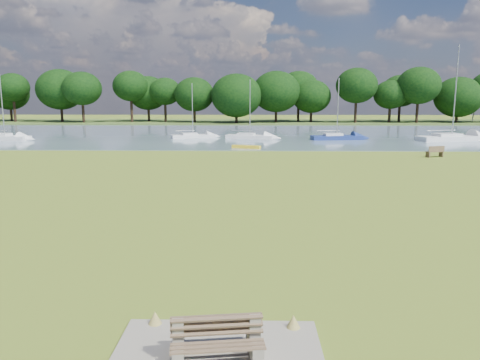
{
  "coord_description": "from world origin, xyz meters",
  "views": [
    {
      "loc": [
        0.65,
        -22.34,
        5.15
      ],
      "look_at": [
        0.16,
        -2.0,
        1.5
      ],
      "focal_mm": 35.0,
      "sensor_mm": 36.0,
      "label": 1
    }
  ],
  "objects_px": {
    "sailboat_0": "(451,136)",
    "sailboat_4": "(192,135)",
    "sailboat_2": "(249,135)",
    "bench_pair": "(217,340)",
    "sailboat_1": "(4,136)",
    "sailboat_5": "(336,136)",
    "riverbank_bench": "(435,152)",
    "kayak": "(246,147)"
  },
  "relations": [
    {
      "from": "bench_pair",
      "to": "sailboat_1",
      "type": "xyz_separation_m",
      "value": [
        -28.48,
        46.1,
        0.03
      ]
    },
    {
      "from": "sailboat_0",
      "to": "sailboat_4",
      "type": "relative_size",
      "value": 1.63
    },
    {
      "from": "sailboat_2",
      "to": "sailboat_4",
      "type": "distance_m",
      "value": 7.05
    },
    {
      "from": "sailboat_1",
      "to": "sailboat_2",
      "type": "relative_size",
      "value": 1.07
    },
    {
      "from": "sailboat_2",
      "to": "bench_pair",
      "type": "bearing_deg",
      "value": -75.28
    },
    {
      "from": "bench_pair",
      "to": "kayak",
      "type": "relative_size",
      "value": 0.66
    },
    {
      "from": "sailboat_2",
      "to": "riverbank_bench",
      "type": "bearing_deg",
      "value": -31.45
    },
    {
      "from": "sailboat_1",
      "to": "sailboat_5",
      "type": "relative_size",
      "value": 1.06
    },
    {
      "from": "bench_pair",
      "to": "sailboat_2",
      "type": "bearing_deg",
      "value": 81.84
    },
    {
      "from": "riverbank_bench",
      "to": "sailboat_4",
      "type": "bearing_deg",
      "value": 123.75
    },
    {
      "from": "bench_pair",
      "to": "riverbank_bench",
      "type": "xyz_separation_m",
      "value": [
        16.41,
        31.8,
        0.0
      ]
    },
    {
      "from": "bench_pair",
      "to": "sailboat_1",
      "type": "height_order",
      "value": "sailboat_1"
    },
    {
      "from": "sailboat_0",
      "to": "sailboat_1",
      "type": "bearing_deg",
      "value": 165.63
    },
    {
      "from": "sailboat_1",
      "to": "sailboat_0",
      "type": "bearing_deg",
      "value": 12.26
    },
    {
      "from": "sailboat_0",
      "to": "sailboat_5",
      "type": "distance_m",
      "value": 13.19
    },
    {
      "from": "bench_pair",
      "to": "sailboat_0",
      "type": "xyz_separation_m",
      "value": [
        23.93,
        46.64,
        0.07
      ]
    },
    {
      "from": "sailboat_0",
      "to": "bench_pair",
      "type": "bearing_deg",
      "value": -132.13
    },
    {
      "from": "bench_pair",
      "to": "sailboat_2",
      "type": "relative_size",
      "value": 0.27
    },
    {
      "from": "sailboat_0",
      "to": "sailboat_5",
      "type": "height_order",
      "value": "sailboat_0"
    },
    {
      "from": "riverbank_bench",
      "to": "sailboat_2",
      "type": "xyz_separation_m",
      "value": [
        -15.99,
        16.94,
        -0.05
      ]
    },
    {
      "from": "riverbank_bench",
      "to": "sailboat_4",
      "type": "height_order",
      "value": "sailboat_4"
    },
    {
      "from": "riverbank_bench",
      "to": "bench_pair",
      "type": "bearing_deg",
      "value": -136.46
    },
    {
      "from": "sailboat_4",
      "to": "sailboat_5",
      "type": "relative_size",
      "value": 0.93
    },
    {
      "from": "kayak",
      "to": "sailboat_4",
      "type": "xyz_separation_m",
      "value": [
        -6.78,
        11.2,
        0.25
      ]
    },
    {
      "from": "sailboat_2",
      "to": "sailboat_4",
      "type": "height_order",
      "value": "sailboat_2"
    },
    {
      "from": "kayak",
      "to": "sailboat_4",
      "type": "bearing_deg",
      "value": 139.21
    },
    {
      "from": "kayak",
      "to": "sailboat_1",
      "type": "height_order",
      "value": "sailboat_1"
    },
    {
      "from": "bench_pair",
      "to": "riverbank_bench",
      "type": "distance_m",
      "value": 35.78
    },
    {
      "from": "sailboat_1",
      "to": "sailboat_2",
      "type": "xyz_separation_m",
      "value": [
        28.89,
        2.64,
        -0.08
      ]
    },
    {
      "from": "sailboat_1",
      "to": "sailboat_4",
      "type": "bearing_deg",
      "value": 19.75
    },
    {
      "from": "bench_pair",
      "to": "sailboat_2",
      "type": "xyz_separation_m",
      "value": [
        0.41,
        48.74,
        -0.04
      ]
    },
    {
      "from": "riverbank_bench",
      "to": "sailboat_0",
      "type": "xyz_separation_m",
      "value": [
        7.53,
        14.84,
        0.07
      ]
    },
    {
      "from": "riverbank_bench",
      "to": "sailboat_1",
      "type": "bearing_deg",
      "value": 143.16
    },
    {
      "from": "sailboat_0",
      "to": "sailboat_5",
      "type": "relative_size",
      "value": 1.51
    },
    {
      "from": "kayak",
      "to": "bench_pair",
      "type": "bearing_deg",
      "value": -72.2
    },
    {
      "from": "sailboat_2",
      "to": "sailboat_4",
      "type": "xyz_separation_m",
      "value": [
        -7.03,
        0.46,
        0.0
      ]
    },
    {
      "from": "sailboat_2",
      "to": "sailboat_1",
      "type": "bearing_deg",
      "value": -159.57
    },
    {
      "from": "sailboat_0",
      "to": "sailboat_1",
      "type": "distance_m",
      "value": 52.42
    },
    {
      "from": "bench_pair",
      "to": "sailboat_1",
      "type": "relative_size",
      "value": 0.25
    },
    {
      "from": "sailboat_2",
      "to": "sailboat_4",
      "type": "bearing_deg",
      "value": -168.55
    },
    {
      "from": "bench_pair",
      "to": "riverbank_bench",
      "type": "bearing_deg",
      "value": 55.03
    },
    {
      "from": "sailboat_4",
      "to": "sailboat_5",
      "type": "bearing_deg",
      "value": -26.85
    }
  ]
}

